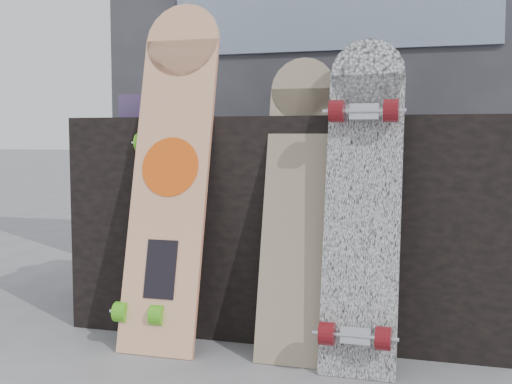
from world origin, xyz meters
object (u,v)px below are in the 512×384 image
(longboard_geisha, at_px, (172,162))
(longboard_celtic, at_px, (297,196))
(skateboard_dark, at_px, (158,211))
(longboard_cascadia, at_px, (362,199))
(vendor_table, at_px, (295,222))

(longboard_geisha, xyz_separation_m, longboard_celtic, (0.45, 0.01, -0.11))
(skateboard_dark, bearing_deg, longboard_cascadia, -7.64)
(vendor_table, relative_size, longboard_cascadia, 1.53)
(vendor_table, height_order, longboard_cascadia, longboard_cascadia)
(longboard_geisha, relative_size, longboard_cascadia, 1.16)
(vendor_table, distance_m, longboard_cascadia, 0.54)
(longboard_geisha, bearing_deg, longboard_cascadia, -6.20)
(longboard_geisha, bearing_deg, longboard_celtic, 0.65)
(longboard_geisha, relative_size, skateboard_dark, 1.34)
(longboard_cascadia, xyz_separation_m, skateboard_dark, (-0.74, 0.10, -0.07))
(vendor_table, xyz_separation_m, longboard_celtic, (0.08, -0.34, 0.13))
(longboard_geisha, xyz_separation_m, longboard_cascadia, (0.67, -0.07, -0.10))
(longboard_geisha, distance_m, longboard_cascadia, 0.68)
(longboard_celtic, distance_m, skateboard_dark, 0.52)
(longboard_geisha, xyz_separation_m, skateboard_dark, (-0.07, 0.03, -0.18))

